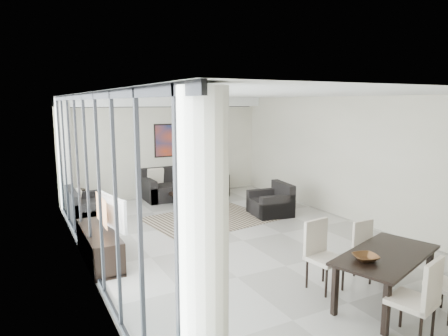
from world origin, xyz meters
TOP-DOWN VIEW (x-y plane):
  - room_shell at (0.46, 0.00)m, footprint 6.00×9.00m
  - window_wall at (-2.86, 0.00)m, footprint 0.37×8.95m
  - soffit at (0.00, 4.30)m, footprint 5.98×0.40m
  - painting at (0.50, 4.47)m, footprint 1.68×0.04m
  - chandelier at (0.30, 2.50)m, footprint 0.66×0.66m
  - rug at (0.02, 1.66)m, footprint 2.99×2.46m
  - coffee_table at (0.10, 3.23)m, footprint 0.93×0.93m
  - bowl_coffee at (0.16, 3.17)m, footprint 0.27×0.27m
  - sofa_main at (0.43, 4.08)m, footprint 2.43×0.99m
  - loveseat at (-2.54, 3.05)m, footprint 0.83×1.48m
  - armchair at (1.59, 1.29)m, footprint 0.99×1.04m
  - side_table at (-2.55, 4.15)m, footprint 0.37×0.37m
  - tv_console at (-2.76, 0.29)m, footprint 0.50×1.78m
  - television at (-2.60, 0.28)m, footprint 0.34×1.03m
  - dining_table at (0.44, -3.10)m, footprint 1.91×1.35m
  - dining_chair_sw at (0.02, -3.95)m, footprint 0.58×0.58m
  - dining_chair_nw at (-0.02, -2.30)m, footprint 0.53×0.53m
  - dining_chair_ne at (0.89, -2.36)m, footprint 0.41×0.41m
  - bowl_dining at (-0.01, -3.14)m, footprint 0.38×0.38m

SIDE VIEW (x-z plane):
  - rug at x=0.02m, z-range 0.00..0.01m
  - coffee_table at x=0.10m, z-range 0.02..0.35m
  - loveseat at x=-2.54m, z-range -0.12..0.62m
  - armchair at x=1.59m, z-range -0.12..0.66m
  - tv_console at x=-2.76m, z-range 0.00..0.56m
  - sofa_main at x=0.43m, z-range -0.14..0.74m
  - side_table at x=-2.55m, z-range 0.08..0.59m
  - bowl_coffee at x=0.16m, z-range 0.33..0.41m
  - dining_chair_ne at x=0.89m, z-range 0.06..0.96m
  - dining_chair_nw at x=-0.02m, z-range 0.08..1.10m
  - dining_chair_sw at x=0.02m, z-range 0.08..1.11m
  - dining_table at x=0.44m, z-range 0.27..0.99m
  - bowl_dining at x=-0.01m, z-range 0.72..0.80m
  - television at x=-2.60m, z-range 0.56..1.15m
  - room_shell at x=0.46m, z-range 0.00..2.90m
  - window_wall at x=-2.86m, z-range 0.02..2.92m
  - painting at x=0.50m, z-range 1.16..2.14m
  - chandelier at x=0.30m, z-range 2.00..2.71m
  - soffit at x=0.00m, z-range 2.64..2.90m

